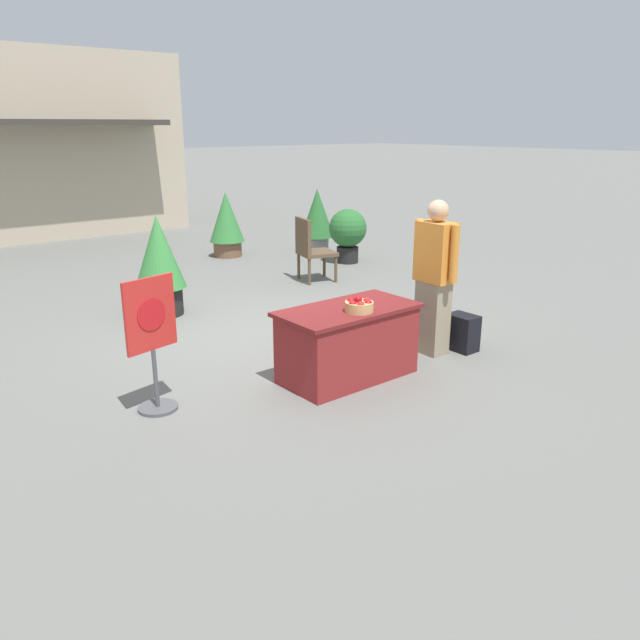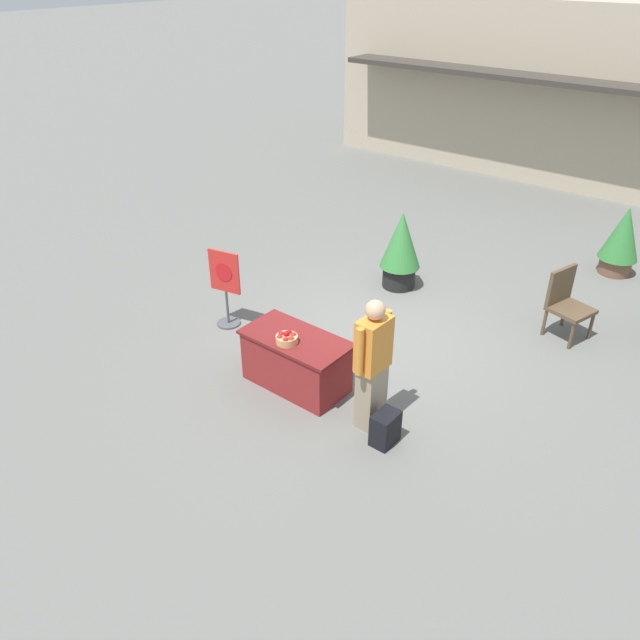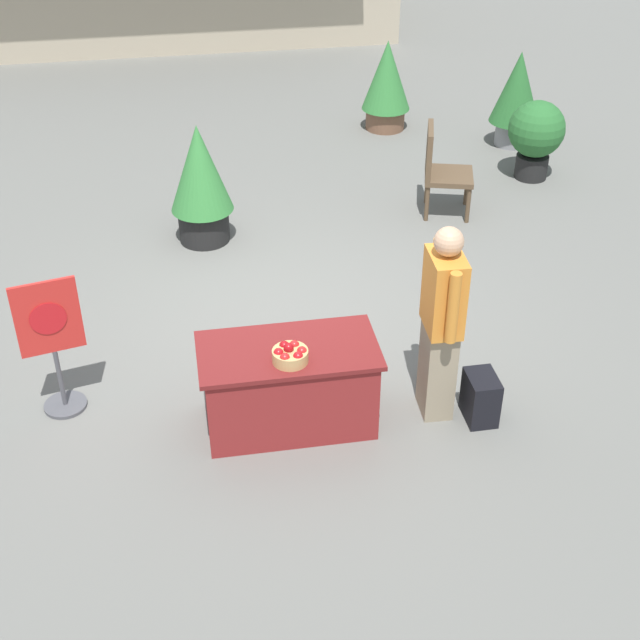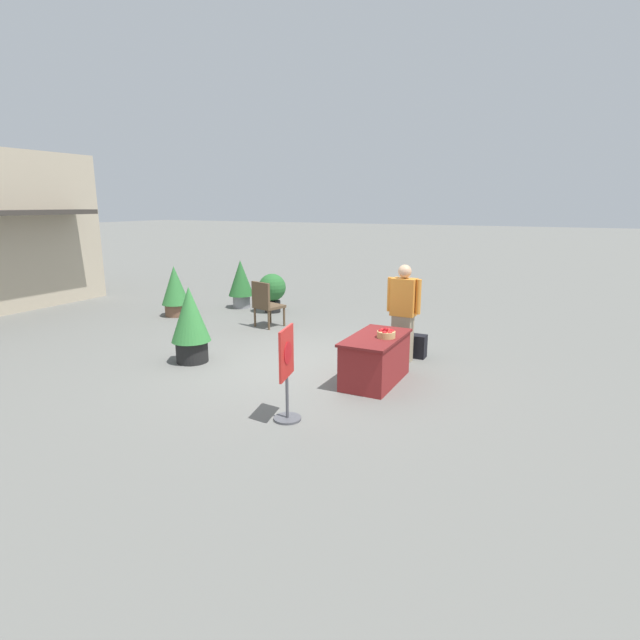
{
  "view_description": "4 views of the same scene",
  "coord_description": "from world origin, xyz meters",
  "px_view_note": "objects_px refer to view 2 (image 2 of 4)",
  "views": [
    {
      "loc": [
        -4.08,
        -5.9,
        2.48
      ],
      "look_at": [
        -0.12,
        -1.02,
        0.51
      ],
      "focal_mm": 35.0,
      "sensor_mm": 36.0,
      "label": 1
    },
    {
      "loc": [
        4.36,
        -6.53,
        5.02
      ],
      "look_at": [
        -0.05,
        -1.06,
        0.84
      ],
      "focal_mm": 35.0,
      "sensor_mm": 36.0,
      "label": 2
    },
    {
      "loc": [
        -0.85,
        -7.08,
        4.82
      ],
      "look_at": [
        0.26,
        -0.72,
        0.48
      ],
      "focal_mm": 50.0,
      "sensor_mm": 36.0,
      "label": 3
    },
    {
      "loc": [
        -7.16,
        -4.02,
        2.74
      ],
      "look_at": [
        -0.48,
        -0.67,
        0.99
      ],
      "focal_mm": 28.0,
      "sensor_mm": 36.0,
      "label": 4
    }
  ],
  "objects_px": {
    "apple_basket": "(287,338)",
    "display_table": "(296,361)",
    "patio_chair": "(566,300)",
    "potted_plant_far_left": "(401,247)",
    "poster_board": "(226,287)",
    "backpack": "(385,428)",
    "person_visitor": "(373,364)",
    "potted_plant_far_right": "(622,239)"
  },
  "relations": [
    {
      "from": "patio_chair",
      "to": "potted_plant_far_left",
      "type": "xyz_separation_m",
      "value": [
        -2.75,
        -0.21,
        0.15
      ]
    },
    {
      "from": "backpack",
      "to": "potted_plant_far_left",
      "type": "bearing_deg",
      "value": 120.42
    },
    {
      "from": "person_visitor",
      "to": "patio_chair",
      "type": "distance_m",
      "value": 3.68
    },
    {
      "from": "backpack",
      "to": "patio_chair",
      "type": "xyz_separation_m",
      "value": [
        0.7,
        3.69,
        0.36
      ]
    },
    {
      "from": "apple_basket",
      "to": "display_table",
      "type": "bearing_deg",
      "value": 88.05
    },
    {
      "from": "patio_chair",
      "to": "apple_basket",
      "type": "bearing_deg",
      "value": -106.22
    },
    {
      "from": "display_table",
      "to": "potted_plant_far_left",
      "type": "height_order",
      "value": "potted_plant_far_left"
    },
    {
      "from": "display_table",
      "to": "poster_board",
      "type": "bearing_deg",
      "value": 164.35
    },
    {
      "from": "backpack",
      "to": "poster_board",
      "type": "xyz_separation_m",
      "value": [
        -3.4,
        0.74,
        0.44
      ]
    },
    {
      "from": "person_visitor",
      "to": "potted_plant_far_right",
      "type": "height_order",
      "value": "person_visitor"
    },
    {
      "from": "poster_board",
      "to": "potted_plant_far_left",
      "type": "distance_m",
      "value": 3.06
    },
    {
      "from": "patio_chair",
      "to": "potted_plant_far_left",
      "type": "relative_size",
      "value": 0.77
    },
    {
      "from": "person_visitor",
      "to": "potted_plant_far_left",
      "type": "xyz_separation_m",
      "value": [
        -1.71,
        3.31,
        -0.16
      ]
    },
    {
      "from": "backpack",
      "to": "potted_plant_far_left",
      "type": "distance_m",
      "value": 4.07
    },
    {
      "from": "display_table",
      "to": "potted_plant_far_right",
      "type": "height_order",
      "value": "potted_plant_far_right"
    },
    {
      "from": "person_visitor",
      "to": "patio_chair",
      "type": "xyz_separation_m",
      "value": [
        1.04,
        3.52,
        -0.31
      ]
    },
    {
      "from": "person_visitor",
      "to": "backpack",
      "type": "relative_size",
      "value": 4.1
    },
    {
      "from": "apple_basket",
      "to": "potted_plant_far_left",
      "type": "xyz_separation_m",
      "value": [
        -0.48,
        3.42,
        -0.08
      ]
    },
    {
      "from": "potted_plant_far_right",
      "to": "backpack",
      "type": "bearing_deg",
      "value": -96.32
    },
    {
      "from": "poster_board",
      "to": "patio_chair",
      "type": "height_order",
      "value": "poster_board"
    },
    {
      "from": "apple_basket",
      "to": "potted_plant_far_left",
      "type": "bearing_deg",
      "value": 97.98
    },
    {
      "from": "display_table",
      "to": "poster_board",
      "type": "height_order",
      "value": "poster_board"
    },
    {
      "from": "person_visitor",
      "to": "backpack",
      "type": "bearing_deg",
      "value": 154.93
    },
    {
      "from": "potted_plant_far_right",
      "to": "potted_plant_far_left",
      "type": "bearing_deg",
      "value": -133.76
    },
    {
      "from": "apple_basket",
      "to": "poster_board",
      "type": "relative_size",
      "value": 0.23
    },
    {
      "from": "backpack",
      "to": "potted_plant_far_right",
      "type": "distance_m",
      "value": 6.4
    },
    {
      "from": "backpack",
      "to": "potted_plant_far_right",
      "type": "relative_size",
      "value": 0.34
    },
    {
      "from": "poster_board",
      "to": "patio_chair",
      "type": "xyz_separation_m",
      "value": [
        4.11,
        2.96,
        -0.07
      ]
    },
    {
      "from": "patio_chair",
      "to": "potted_plant_far_right",
      "type": "relative_size",
      "value": 0.84
    },
    {
      "from": "display_table",
      "to": "apple_basket",
      "type": "xyz_separation_m",
      "value": [
        -0.01,
        -0.17,
        0.43
      ]
    },
    {
      "from": "apple_basket",
      "to": "backpack",
      "type": "bearing_deg",
      "value": -1.99
    },
    {
      "from": "person_visitor",
      "to": "potted_plant_far_right",
      "type": "bearing_deg",
      "value": -97.35
    },
    {
      "from": "display_table",
      "to": "apple_basket",
      "type": "distance_m",
      "value": 0.46
    },
    {
      "from": "display_table",
      "to": "poster_board",
      "type": "distance_m",
      "value": 1.94
    },
    {
      "from": "display_table",
      "to": "backpack",
      "type": "xyz_separation_m",
      "value": [
        1.56,
        -0.22,
        -0.16
      ]
    },
    {
      "from": "backpack",
      "to": "display_table",
      "type": "bearing_deg",
      "value": 171.97
    },
    {
      "from": "person_visitor",
      "to": "poster_board",
      "type": "relative_size",
      "value": 1.4
    },
    {
      "from": "apple_basket",
      "to": "person_visitor",
      "type": "height_order",
      "value": "person_visitor"
    },
    {
      "from": "potted_plant_far_left",
      "to": "backpack",
      "type": "bearing_deg",
      "value": -59.58
    },
    {
      "from": "display_table",
      "to": "apple_basket",
      "type": "relative_size",
      "value": 5.12
    },
    {
      "from": "potted_plant_far_left",
      "to": "person_visitor",
      "type": "bearing_deg",
      "value": -62.69
    },
    {
      "from": "potted_plant_far_left",
      "to": "patio_chair",
      "type": "bearing_deg",
      "value": 4.47
    }
  ]
}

